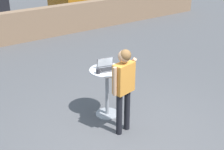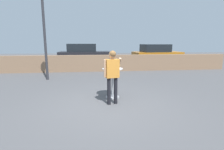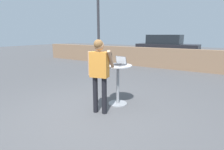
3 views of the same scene
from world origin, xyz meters
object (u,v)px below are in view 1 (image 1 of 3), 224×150
Objects in this scene: cafe_table at (107,86)px; laptop at (107,67)px; standing_person at (124,82)px; coffee_mug at (98,71)px.

laptop is at bearing 67.35° from cafe_table.
standing_person is (-0.10, -0.67, -0.02)m from laptop.
coffee_mug is at bearing 103.85° from standing_person.
laptop reaches higher than cafe_table.
cafe_table is 0.41m from laptop.
coffee_mug is (-0.24, -0.08, 0.00)m from laptop.
standing_person reaches higher than coffee_mug.
cafe_table is at bearing -112.65° from laptop.
cafe_table is at bearing 82.47° from standing_person.
cafe_table is 9.04× the size of coffee_mug.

